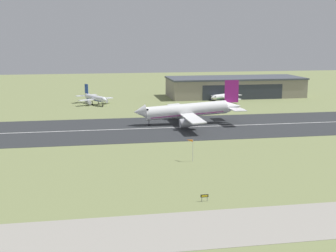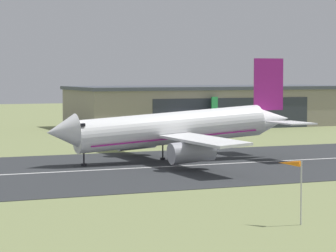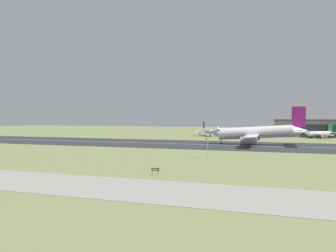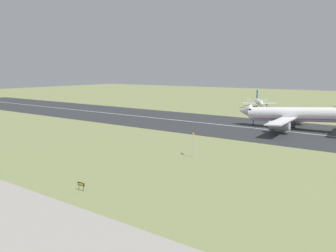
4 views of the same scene
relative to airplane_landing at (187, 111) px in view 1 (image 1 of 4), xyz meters
The scene contains 10 objects.
ground_plane 69.92m from the airplane_landing, 109.48° to the right, with size 644.35×644.35×0.00m, color #7A8451.
runway_strip 24.58m from the airplane_landing, 165.58° to the right, with size 404.35×47.00×0.06m, color #2B2D30.
runway_centreline 24.57m from the airplane_landing, 165.58° to the right, with size 363.92×0.70×0.01m, color silver.
taxiway_road 101.56m from the airplane_landing, 103.25° to the right, with size 303.26×16.66×0.05m, color gray.
hangar_building 89.84m from the airplane_landing, 60.17° to the left, with size 75.70×29.12×10.95m.
airplane_landing is the anchor object (origin of this frame).
airplane_parked_west 68.64m from the airplane_landing, 119.71° to the left, with size 19.24×22.67×9.56m.
airplane_parked_centre 66.76m from the airplane_landing, 61.14° to the left, with size 18.97×20.92×8.47m.
windsock_pole 54.31m from the airplane_landing, 101.77° to the right, with size 1.79×2.06×6.10m.
runway_sign 86.70m from the airplane_landing, 100.12° to the right, with size 1.68×0.13×1.53m.
Camera 1 is at (-15.77, -49.62, 34.01)m, focal length 50.00 mm.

